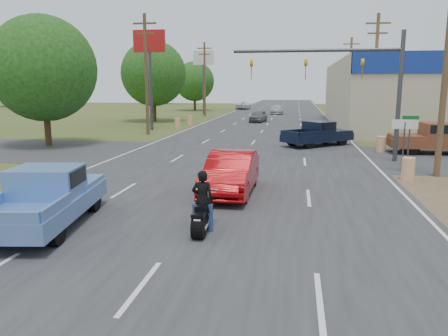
% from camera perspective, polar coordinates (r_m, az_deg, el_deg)
% --- Properties ---
extents(ground, '(200.00, 200.00, 0.00)m').
position_cam_1_polar(ground, '(9.44, -10.85, -15.13)').
color(ground, '#3A491D').
rests_on(ground, ground).
extents(main_road, '(15.00, 180.00, 0.02)m').
position_cam_1_polar(main_road, '(48.23, 5.70, 5.70)').
color(main_road, '#2D2D30').
rests_on(main_road, ground).
extents(cross_road, '(120.00, 10.00, 0.02)m').
position_cam_1_polar(cross_road, '(26.45, 2.61, 1.75)').
color(cross_road, '#2D2D30').
rests_on(cross_road, ground).
extents(utility_pole_1, '(2.00, 0.28, 10.00)m').
position_cam_1_polar(utility_pole_1, '(21.97, 27.12, 12.72)').
color(utility_pole_1, '#4C3823').
rests_on(utility_pole_1, ground).
extents(utility_pole_2, '(2.00, 0.28, 10.00)m').
position_cam_1_polar(utility_pole_2, '(39.51, 19.14, 11.83)').
color(utility_pole_2, '#4C3823').
rests_on(utility_pole_2, ground).
extents(utility_pole_3, '(2.00, 0.28, 10.00)m').
position_cam_1_polar(utility_pole_3, '(57.34, 16.11, 11.42)').
color(utility_pole_3, '#4C3823').
rests_on(utility_pole_3, ground).
extents(utility_pole_5, '(2.00, 0.28, 10.00)m').
position_cam_1_polar(utility_pole_5, '(38.10, -10.14, 12.30)').
color(utility_pole_5, '#4C3823').
rests_on(utility_pole_5, ground).
extents(utility_pole_6, '(2.00, 0.28, 10.00)m').
position_cam_1_polar(utility_pole_6, '(61.27, -2.55, 11.74)').
color(utility_pole_6, '#4C3823').
rests_on(utility_pole_6, ground).
extents(tree_0, '(7.14, 7.14, 8.84)m').
position_cam_1_polar(tree_0, '(32.77, -22.54, 11.89)').
color(tree_0, '#422D19').
rests_on(tree_0, ground).
extents(tree_1, '(7.56, 7.56, 9.36)m').
position_cam_1_polar(tree_1, '(52.65, -9.20, 12.09)').
color(tree_1, '#422D19').
rests_on(tree_1, ground).
extents(tree_2, '(6.72, 6.72, 8.32)m').
position_cam_1_polar(tree_2, '(75.95, -3.87, 11.23)').
color(tree_2, '#422D19').
rests_on(tree_2, ground).
extents(tree_4, '(9.24, 9.24, 11.44)m').
position_cam_1_polar(tree_4, '(101.29, -26.17, 11.08)').
color(tree_4, '#422D19').
rests_on(tree_4, ground).
extents(tree_5, '(7.98, 7.98, 9.88)m').
position_cam_1_polar(tree_5, '(106.44, 24.44, 10.63)').
color(tree_5, '#422D19').
rests_on(tree_5, ground).
extents(tree_6, '(8.82, 8.82, 10.92)m').
position_cam_1_polar(tree_6, '(108.16, -8.65, 11.75)').
color(tree_6, '#422D19').
rests_on(tree_6, ground).
extents(barrel_0, '(0.56, 0.56, 1.00)m').
position_cam_1_polar(barrel_0, '(20.87, 22.91, -0.10)').
color(barrel_0, orange).
rests_on(barrel_0, ground).
extents(barrel_1, '(0.56, 0.56, 1.00)m').
position_cam_1_polar(barrel_1, '(29.18, 19.85, 2.93)').
color(barrel_1, orange).
rests_on(barrel_1, ground).
extents(barrel_2, '(0.56, 0.56, 1.00)m').
position_cam_1_polar(barrel_2, '(43.66, -6.07, 5.84)').
color(barrel_2, orange).
rests_on(barrel_2, ground).
extents(barrel_3, '(0.56, 0.56, 1.00)m').
position_cam_1_polar(barrel_3, '(47.45, -4.44, 6.24)').
color(barrel_3, orange).
rests_on(barrel_3, ground).
extents(pole_sign_left_near, '(3.00, 0.35, 9.20)m').
position_cam_1_polar(pole_sign_left_near, '(42.31, -9.69, 14.64)').
color(pole_sign_left_near, '#3F3F44').
rests_on(pole_sign_left_near, ground).
extents(pole_sign_left_far, '(3.00, 0.35, 9.20)m').
position_cam_1_polar(pole_sign_left_far, '(65.45, -2.70, 13.29)').
color(pole_sign_left_far, '#3F3F44').
rests_on(pole_sign_left_far, ground).
extents(lane_sign, '(1.20, 0.08, 2.52)m').
position_cam_1_polar(lane_sign, '(22.66, 22.50, 4.30)').
color(lane_sign, '#3F3F44').
rests_on(lane_sign, ground).
extents(street_name_sign, '(0.80, 0.08, 2.61)m').
position_cam_1_polar(street_name_sign, '(24.28, 23.04, 3.93)').
color(street_name_sign, '#3F3F44').
rests_on(street_name_sign, ground).
extents(signal_mast, '(9.12, 0.40, 7.00)m').
position_cam_1_polar(signal_mast, '(25.12, 16.02, 11.86)').
color(signal_mast, '#3F3F44').
rests_on(signal_mast, ground).
extents(red_convertible, '(1.77, 4.88, 1.60)m').
position_cam_1_polar(red_convertible, '(16.73, 0.91, -0.68)').
color(red_convertible, '#980709').
rests_on(red_convertible, ground).
extents(motorcycle, '(0.66, 2.15, 1.09)m').
position_cam_1_polar(motorcycle, '(12.38, -2.84, -6.25)').
color(motorcycle, black).
rests_on(motorcycle, ground).
extents(rider, '(0.62, 0.42, 1.68)m').
position_cam_1_polar(rider, '(12.33, -2.81, -4.59)').
color(rider, black).
rests_on(rider, ground).
extents(blue_pickup, '(2.79, 5.54, 1.76)m').
position_cam_1_polar(blue_pickup, '(13.92, -21.99, -3.40)').
color(blue_pickup, black).
rests_on(blue_pickup, ground).
extents(navy_pickup, '(5.15, 4.89, 1.70)m').
position_cam_1_polar(navy_pickup, '(31.10, 12.28, 4.42)').
color(navy_pickup, black).
rests_on(navy_pickup, ground).
extents(brown_pickup, '(5.72, 2.27, 1.89)m').
position_cam_1_polar(brown_pickup, '(29.78, 25.93, 3.52)').
color(brown_pickup, black).
rests_on(brown_pickup, ground).
extents(distant_car_grey, '(2.11, 4.14, 1.35)m').
position_cam_1_polar(distant_car_grey, '(51.23, 4.51, 6.75)').
color(distant_car_grey, slate).
rests_on(distant_car_grey, ground).
extents(distant_car_silver, '(2.27, 4.89, 1.38)m').
position_cam_1_polar(distant_car_silver, '(66.91, 6.86, 7.61)').
color(distant_car_silver, '#BCBBC1').
rests_on(distant_car_silver, ground).
extents(distant_car_white, '(2.36, 5.01, 1.39)m').
position_cam_1_polar(distant_car_white, '(80.44, 2.53, 8.17)').
color(distant_car_white, silver).
rests_on(distant_car_white, ground).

